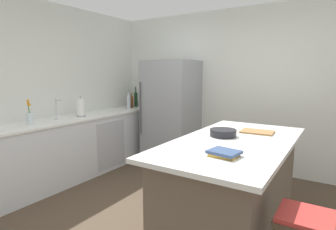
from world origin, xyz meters
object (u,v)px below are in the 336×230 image
object	(u,v)px
sink_faucet	(57,109)
cookbook_stack	(224,153)
flower_vase	(29,117)
mixing_bowl	(223,133)
paper_towel_roll	(81,108)
wine_bottle	(136,99)
kitchen_island	(233,185)
soda_bottle	(129,101)
vinegar_bottle	(132,101)
syrup_bottle	(131,103)
cutting_board	(257,132)
refrigerator	(171,112)

from	to	relation	value
sink_faucet	cookbook_stack	size ratio (longest dim) A/B	1.18
flower_vase	mixing_bowl	size ratio (longest dim) A/B	1.20
mixing_bowl	paper_towel_roll	bearing A→B (deg)	176.21
sink_faucet	mixing_bowl	size ratio (longest dim) A/B	1.11
sink_faucet	wine_bottle	world-z (taller)	wine_bottle
kitchen_island	mixing_bowl	distance (m)	0.53
soda_bottle	cookbook_stack	size ratio (longest dim) A/B	1.33
wine_bottle	paper_towel_roll	bearing A→B (deg)	-87.52
wine_bottle	vinegar_bottle	size ratio (longest dim) A/B	1.38
sink_faucet	vinegar_bottle	xyz separation A→B (m)	(-0.03, 1.68, -0.04)
wine_bottle	flower_vase	bearing A→B (deg)	-89.20
syrup_bottle	soda_bottle	size ratio (longest dim) A/B	0.75
soda_bottle	cookbook_stack	xyz separation A→B (m)	(2.62, -1.91, -0.10)
sink_faucet	cutting_board	size ratio (longest dim) A/B	0.86
syrup_bottle	kitchen_island	bearing A→B (deg)	-29.81
cookbook_stack	vinegar_bottle	bearing A→B (deg)	142.20
vinegar_bottle	mixing_bowl	xyz separation A→B (m)	(2.44, -1.46, -0.06)
sink_faucet	flower_vase	distance (m)	0.43
paper_towel_roll	wine_bottle	xyz separation A→B (m)	(-0.06, 1.40, 0.02)
refrigerator	vinegar_bottle	world-z (taller)	refrigerator
sink_faucet	flower_vase	size ratio (longest dim) A/B	0.93
refrigerator	cookbook_stack	distance (m)	2.68
syrup_bottle	cookbook_stack	world-z (taller)	syrup_bottle
vinegar_bottle	sink_faucet	bearing A→B (deg)	-89.12
kitchen_island	cookbook_stack	size ratio (longest dim) A/B	7.79
refrigerator	cookbook_stack	xyz separation A→B (m)	(1.76, -2.02, 0.06)
kitchen_island	flower_vase	world-z (taller)	flower_vase
mixing_bowl	refrigerator	bearing A→B (deg)	137.19
flower_vase	wine_bottle	size ratio (longest dim) A/B	0.83
flower_vase	vinegar_bottle	size ratio (longest dim) A/B	1.14
wine_bottle	cookbook_stack	size ratio (longest dim) A/B	1.53
flower_vase	wine_bottle	xyz separation A→B (m)	(-0.03, 2.20, 0.05)
kitchen_island	cookbook_stack	distance (m)	0.73
refrigerator	cutting_board	size ratio (longest dim) A/B	5.11
kitchen_island	cutting_board	size ratio (longest dim) A/B	5.68
sink_faucet	paper_towel_roll	distance (m)	0.38
wine_bottle	mixing_bowl	bearing A→B (deg)	-32.67
kitchen_island	paper_towel_roll	bearing A→B (deg)	174.15
kitchen_island	refrigerator	distance (m)	2.27
vinegar_bottle	soda_bottle	size ratio (longest dim) A/B	0.83
soda_bottle	mixing_bowl	distance (m)	2.69
wine_bottle	vinegar_bottle	distance (m)	0.10
syrup_bottle	cookbook_stack	distance (m)	3.31
paper_towel_roll	syrup_bottle	bearing A→B (deg)	91.18
flower_vase	cutting_board	distance (m)	2.83
sink_faucet	soda_bottle	xyz separation A→B (m)	(0.05, 1.50, -0.02)
paper_towel_roll	soda_bottle	distance (m)	1.12
wine_bottle	vinegar_bottle	bearing A→B (deg)	-102.08
kitchen_island	syrup_bottle	distance (m)	2.98
flower_vase	syrup_bottle	distance (m)	2.00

